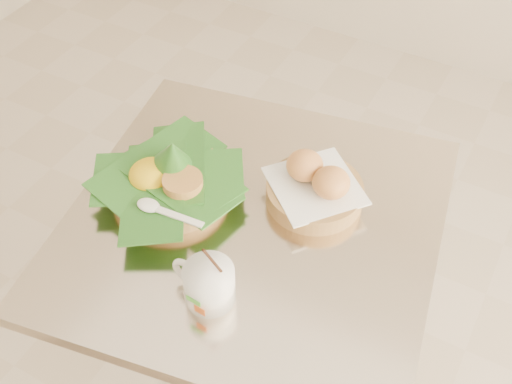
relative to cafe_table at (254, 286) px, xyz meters
The scene contains 5 objects.
floor 0.57m from the cafe_table, behind, with size 3.60×3.60×0.00m, color beige.
cafe_table is the anchor object (origin of this frame).
rice_basket 0.32m from the cafe_table, behind, with size 0.29×0.29×0.15m.
bread_basket 0.29m from the cafe_table, 52.34° to the left, with size 0.23×0.23×0.10m.
coffee_mug 0.33m from the cafe_table, 84.40° to the right, with size 0.12×0.09×0.15m.
Camera 1 is at (0.59, -0.68, 1.69)m, focal length 45.00 mm.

